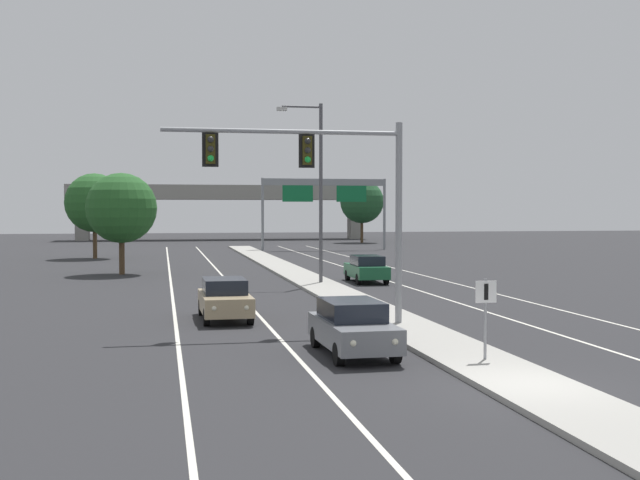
{
  "coord_description": "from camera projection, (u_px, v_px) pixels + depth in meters",
  "views": [
    {
      "loc": [
        -8.46,
        -17.49,
        4.23
      ],
      "look_at": [
        -3.2,
        9.33,
        3.2
      ],
      "focal_mm": 45.24,
      "sensor_mm": 36.0,
      "label": 1
    }
  ],
  "objects": [
    {
      "name": "edge_stripe_right",
      "position": [
        463.0,
        285.0,
        44.99
      ],
      "size": [
        0.14,
        100.0,
        0.01
      ],
      "primitive_type": "cube",
      "color": "silver",
      "rests_on": "ground"
    },
    {
      "name": "street_lamp_median",
      "position": [
        317.0,
        182.0,
        45.04
      ],
      "size": [
        2.58,
        0.28,
        10.0
      ],
      "color": "#4C4C51",
      "rests_on": "median_island"
    },
    {
      "name": "car_oncoming_grey",
      "position": [
        353.0,
        327.0,
        23.45
      ],
      "size": [
        1.89,
        4.5,
        1.58
      ],
      "color": "slate",
      "rests_on": "ground"
    },
    {
      "name": "median_sign_post",
      "position": [
        486.0,
        307.0,
        21.91
      ],
      "size": [
        0.6,
        0.1,
        2.2
      ],
      "color": "gray",
      "rests_on": "median_island"
    },
    {
      "name": "car_receding_green",
      "position": [
        367.0,
        268.0,
        46.74
      ],
      "size": [
        1.9,
        4.5,
        1.58
      ],
      "color": "#195633",
      "rests_on": "ground"
    },
    {
      "name": "median_island",
      "position": [
        352.0,
        301.0,
        36.59
      ],
      "size": [
        2.4,
        110.0,
        0.15
      ],
      "primitive_type": "cube",
      "color": "#9E9B93",
      "rests_on": "ground"
    },
    {
      "name": "tree_far_right_a",
      "position": [
        362.0,
        202.0,
        102.77
      ],
      "size": [
        5.57,
        5.57,
        8.05
      ],
      "color": "#4C3823",
      "rests_on": "ground"
    },
    {
      "name": "lane_stripe_receding_center",
      "position": [
        406.0,
        286.0,
        44.36
      ],
      "size": [
        0.14,
        100.0,
        0.01
      ],
      "primitive_type": "cube",
      "color": "silver",
      "rests_on": "ground"
    },
    {
      "name": "tree_far_left_b",
      "position": [
        95.0,
        203.0,
        69.5
      ],
      "size": [
        5.1,
        5.1,
        7.37
      ],
      "color": "#4C3823",
      "rests_on": "ground"
    },
    {
      "name": "lane_stripe_oncoming_center",
      "position": [
        235.0,
        290.0,
        42.55
      ],
      "size": [
        0.14,
        100.0,
        0.01
      ],
      "primitive_type": "cube",
      "color": "silver",
      "rests_on": "ground"
    },
    {
      "name": "tree_far_left_a",
      "position": [
        121.0,
        208.0,
        52.43
      ],
      "size": [
        4.58,
        4.58,
        6.63
      ],
      "color": "#4C3823",
      "rests_on": "ground"
    },
    {
      "name": "highway_sign_gantry",
      "position": [
        324.0,
        191.0,
        84.07
      ],
      "size": [
        13.28,
        0.42,
        7.5
      ],
      "color": "gray",
      "rests_on": "ground"
    },
    {
      "name": "car_oncoming_tan",
      "position": [
        225.0,
        299.0,
        30.9
      ],
      "size": [
        1.87,
        4.49,
        1.58
      ],
      "color": "tan",
      "rests_on": "ground"
    },
    {
      "name": "overhead_signal_mast",
      "position": [
        325.0,
        178.0,
        28.36
      ],
      "size": [
        8.52,
        0.44,
        7.2
      ],
      "color": "gray",
      "rests_on": "median_island"
    },
    {
      "name": "edge_stripe_left",
      "position": [
        172.0,
        291.0,
        41.92
      ],
      "size": [
        0.14,
        100.0,
        0.01
      ],
      "primitive_type": "cube",
      "color": "silver",
      "rests_on": "ground"
    },
    {
      "name": "ground_plane",
      "position": [
        530.0,
        389.0,
        18.94
      ],
      "size": [
        260.0,
        260.0,
        0.0
      ],
      "primitive_type": "plane",
      "color": "#28282B"
    },
    {
      "name": "overpass_bridge",
      "position": [
        223.0,
        199.0,
        113.66
      ],
      "size": [
        42.4,
        6.4,
        7.65
      ],
      "color": "gray",
      "rests_on": "ground"
    }
  ]
}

